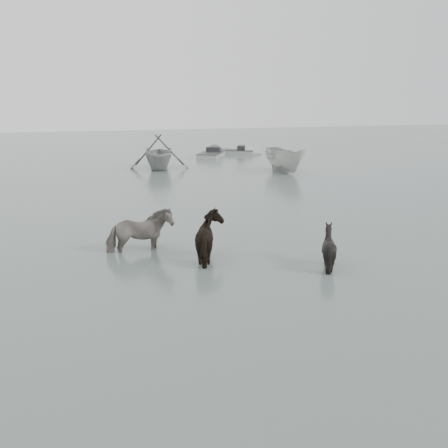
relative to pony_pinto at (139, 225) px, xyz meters
The scene contains 8 objects.
ground 4.66m from the pony_pinto, 43.48° to the right, with size 140.00×140.00×0.00m, color #51615B.
pony_pinto is the anchor object (origin of this frame).
pony_dark 2.29m from the pony_pinto, 37.35° to the right, with size 1.61×1.38×1.63m, color black.
pony_black 5.49m from the pony_pinto, 34.71° to the right, with size 1.06×1.19×1.31m, color black.
rowboat_trail 19.01m from the pony_pinto, 75.25° to the left, with size 4.00×4.63×2.44m, color #959795.
boat_small 18.68m from the pony_pinto, 49.83° to the left, with size 1.66×4.42×1.71m, color #B4B5B0.
skiff_port 26.37m from the pony_pinto, 66.55° to the left, with size 5.52×1.60×0.75m, color #999C99, non-canonical shape.
skiff_mid 28.94m from the pony_pinto, 63.02° to the left, with size 4.68×1.60×0.75m, color #949694, non-canonical shape.
Camera 1 is at (-5.90, -11.06, 4.31)m, focal length 40.00 mm.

